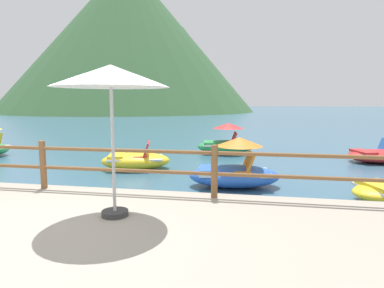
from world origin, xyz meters
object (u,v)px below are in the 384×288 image
object	(u,v)px
beach_umbrella	(111,78)
pedal_boat_1	(379,155)
pedal_boat_0	(226,143)
pedal_boat_4	(235,170)
pedal_boat_2	(135,160)

from	to	relation	value
beach_umbrella	pedal_boat_1	world-z (taller)	beach_umbrella
beach_umbrella	pedal_boat_0	bearing A→B (deg)	83.67
pedal_boat_4	pedal_boat_1	bearing A→B (deg)	41.46
pedal_boat_1	pedal_boat_4	xyz separation A→B (m)	(-4.80, -4.24, 0.17)
pedal_boat_0	pedal_boat_1	size ratio (longest dim) A/B	0.97
pedal_boat_2	pedal_boat_1	bearing A→B (deg)	18.31
pedal_boat_0	pedal_boat_4	xyz separation A→B (m)	(0.64, -5.23, -0.01)
pedal_boat_2	pedal_boat_4	world-z (taller)	pedal_boat_4
beach_umbrella	pedal_boat_0	distance (m)	9.08
pedal_boat_0	pedal_boat_1	world-z (taller)	pedal_boat_0
pedal_boat_1	pedal_boat_4	distance (m)	6.41
pedal_boat_0	pedal_boat_4	size ratio (longest dim) A/B	1.01
pedal_boat_1	beach_umbrella	bearing A→B (deg)	-129.42
beach_umbrella	pedal_boat_1	distance (m)	10.34
pedal_boat_0	pedal_boat_2	bearing A→B (deg)	-124.95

